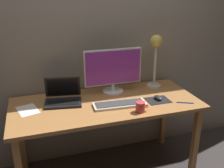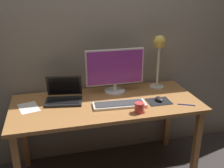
# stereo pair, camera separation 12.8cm
# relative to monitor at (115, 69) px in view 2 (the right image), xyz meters

# --- Properties ---
(back_wall) EXTENTS (4.80, 0.06, 2.60)m
(back_wall) POSITION_rel_monitor_xyz_m (-0.13, 0.20, 0.34)
(back_wall) COLOR gray
(back_wall) RESTS_ON ground
(desk) EXTENTS (1.60, 0.70, 0.74)m
(desk) POSITION_rel_monitor_xyz_m (-0.13, -0.20, -0.30)
(desk) COLOR #A8703D
(desk) RESTS_ON ground
(monitor) EXTENTS (0.54, 0.20, 0.41)m
(monitor) POSITION_rel_monitor_xyz_m (0.00, 0.00, 0.00)
(monitor) COLOR silver
(monitor) RESTS_ON desk
(keyboard_main) EXTENTS (0.45, 0.17, 0.03)m
(keyboard_main) POSITION_rel_monitor_xyz_m (-0.04, -0.30, -0.21)
(keyboard_main) COLOR silver
(keyboard_main) RESTS_ON desk
(laptop) EXTENTS (0.34, 0.28, 0.21)m
(laptop) POSITION_rel_monitor_xyz_m (-0.47, -0.07, -0.16)
(laptop) COLOR black
(laptop) RESTS_ON desk
(desk_lamp) EXTENTS (0.14, 0.14, 0.51)m
(desk_lamp) POSITION_rel_monitor_xyz_m (0.43, 0.01, 0.15)
(desk_lamp) COLOR beige
(desk_lamp) RESTS_ON desk
(mousepad) EXTENTS (0.20, 0.16, 0.00)m
(mousepad) POSITION_rel_monitor_xyz_m (0.31, -0.30, -0.22)
(mousepad) COLOR black
(mousepad) RESTS_ON desk
(mouse) EXTENTS (0.06, 0.10, 0.03)m
(mouse) POSITION_rel_monitor_xyz_m (0.32, -0.29, -0.20)
(mouse) COLOR #28282B
(mouse) RESTS_ON mousepad
(coffee_mug) EXTENTS (0.11, 0.08, 0.08)m
(coffee_mug) POSITION_rel_monitor_xyz_m (0.08, -0.45, -0.18)
(coffee_mug) COLOR #CC3F3F
(coffee_mug) RESTS_ON desk
(paper_sheet_near_mouse) EXTENTS (0.20, 0.24, 0.00)m
(paper_sheet_near_mouse) POSITION_rel_monitor_xyz_m (-0.77, -0.15, -0.22)
(paper_sheet_near_mouse) COLOR white
(paper_sheet_near_mouse) RESTS_ON desk
(pen) EXTENTS (0.13, 0.07, 0.01)m
(pen) POSITION_rel_monitor_xyz_m (0.51, -0.42, -0.22)
(pen) COLOR #2633A5
(pen) RESTS_ON desk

